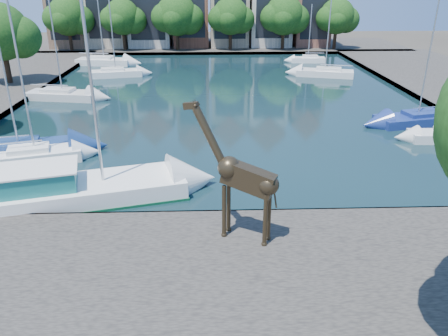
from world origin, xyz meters
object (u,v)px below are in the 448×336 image
object	(u,v)px
sailboat_left_a	(35,153)
motorsailer	(70,188)
giraffe_statue	(241,177)
sailboat_right_a	(447,134)

from	to	relation	value
sailboat_left_a	motorsailer	bearing A→B (deg)	-55.52
giraffe_statue	sailboat_left_a	world-z (taller)	sailboat_left_a
motorsailer	sailboat_right_a	bearing A→B (deg)	19.25
giraffe_statue	sailboat_right_a	world-z (taller)	sailboat_right_a
motorsailer	sailboat_left_a	bearing A→B (deg)	124.48
giraffe_statue	motorsailer	size ratio (longest dim) A/B	0.50
sailboat_right_a	sailboat_left_a	bearing A→B (deg)	-174.00
giraffe_statue	motorsailer	bearing A→B (deg)	152.90
giraffe_statue	sailboat_right_a	xyz separation A→B (m)	(15.16, 12.34, -2.64)
giraffe_statue	sailboat_right_a	size ratio (longest dim) A/B	0.55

